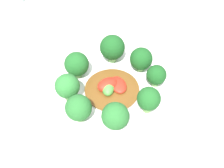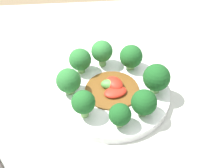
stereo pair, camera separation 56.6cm
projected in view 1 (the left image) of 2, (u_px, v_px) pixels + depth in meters
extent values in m
cube|color=#B7BCAD|center=(102.00, 161.00, 0.87)|extent=(0.98, 0.89, 0.71)
cylinder|color=white|center=(112.00, 93.00, 0.59)|extent=(0.26, 0.26, 0.02)
cylinder|color=#7AAD5B|center=(140.00, 67.00, 0.62)|extent=(0.02, 0.02, 0.01)
sphere|color=#19511E|center=(141.00, 59.00, 0.60)|extent=(0.05, 0.05, 0.05)
cylinder|color=#70A356|center=(69.00, 96.00, 0.56)|extent=(0.02, 0.02, 0.02)
sphere|color=#2D7533|center=(67.00, 86.00, 0.54)|extent=(0.05, 0.05, 0.05)
cylinder|color=#7AAD5B|center=(155.00, 81.00, 0.59)|extent=(0.02, 0.02, 0.01)
sphere|color=#19511E|center=(156.00, 74.00, 0.57)|extent=(0.04, 0.04, 0.04)
cylinder|color=#70A356|center=(80.00, 116.00, 0.53)|extent=(0.02, 0.02, 0.02)
sphere|color=#286B2D|center=(78.00, 108.00, 0.51)|extent=(0.05, 0.05, 0.05)
cylinder|color=#7AAD5B|center=(115.00, 124.00, 0.52)|extent=(0.02, 0.02, 0.01)
sphere|color=#286B2D|center=(115.00, 116.00, 0.50)|extent=(0.05, 0.05, 0.05)
cylinder|color=#7AAD5B|center=(147.00, 107.00, 0.54)|extent=(0.02, 0.02, 0.02)
sphere|color=#1E5B23|center=(149.00, 99.00, 0.52)|extent=(0.05, 0.05, 0.05)
cylinder|color=#7AAD5B|center=(78.00, 73.00, 0.61)|extent=(0.02, 0.02, 0.01)
sphere|color=#1E5B23|center=(77.00, 64.00, 0.59)|extent=(0.06, 0.06, 0.06)
cylinder|color=#70A356|center=(112.00, 57.00, 0.64)|extent=(0.02, 0.02, 0.02)
sphere|color=#19511E|center=(112.00, 47.00, 0.62)|extent=(0.06, 0.06, 0.06)
cylinder|color=brown|center=(112.00, 89.00, 0.58)|extent=(0.12, 0.12, 0.00)
ellipsoid|color=red|center=(118.00, 85.00, 0.58)|extent=(0.06, 0.05, 0.01)
ellipsoid|color=#4C933D|center=(108.00, 88.00, 0.58)|extent=(0.05, 0.03, 0.02)
ellipsoid|color=red|center=(108.00, 86.00, 0.58)|extent=(0.05, 0.06, 0.02)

